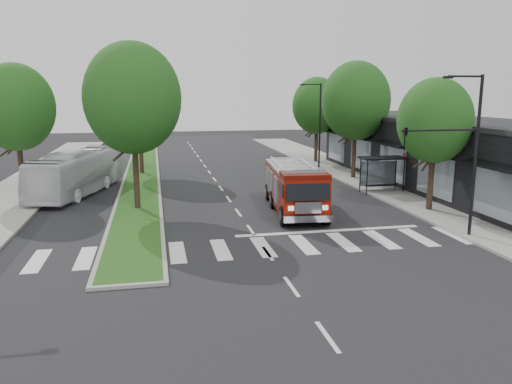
# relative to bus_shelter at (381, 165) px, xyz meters

# --- Properties ---
(ground) EXTENTS (140.00, 140.00, 0.00)m
(ground) POSITION_rel_bus_shelter_xyz_m (-11.20, -8.15, -2.04)
(ground) COLOR black
(ground) RESTS_ON ground
(sidewalk_right) EXTENTS (5.00, 80.00, 0.15)m
(sidewalk_right) POSITION_rel_bus_shelter_xyz_m (1.30, 1.85, -1.96)
(sidewalk_right) COLOR gray
(sidewalk_right) RESTS_ON ground
(sidewalk_left) EXTENTS (5.00, 80.00, 0.15)m
(sidewalk_left) POSITION_rel_bus_shelter_xyz_m (-25.70, 1.85, -1.96)
(sidewalk_left) COLOR gray
(sidewalk_left) RESTS_ON ground
(median) EXTENTS (3.00, 50.00, 0.15)m
(median) POSITION_rel_bus_shelter_xyz_m (-17.20, 9.85, -1.96)
(median) COLOR gray
(median) RESTS_ON ground
(storefront_row) EXTENTS (8.00, 30.00, 5.00)m
(storefront_row) POSITION_rel_bus_shelter_xyz_m (5.80, 1.85, 0.46)
(storefront_row) COLOR black
(storefront_row) RESTS_ON ground
(bus_shelter) EXTENTS (3.20, 1.60, 2.61)m
(bus_shelter) POSITION_rel_bus_shelter_xyz_m (0.00, 0.00, 0.00)
(bus_shelter) COLOR black
(bus_shelter) RESTS_ON ground
(tree_right_near) EXTENTS (4.40, 4.40, 8.05)m
(tree_right_near) POSITION_rel_bus_shelter_xyz_m (0.30, -6.15, 3.47)
(tree_right_near) COLOR black
(tree_right_near) RESTS_ON ground
(tree_right_mid) EXTENTS (5.60, 5.60, 9.72)m
(tree_right_mid) POSITION_rel_bus_shelter_xyz_m (0.30, 5.85, 4.45)
(tree_right_mid) COLOR black
(tree_right_mid) RESTS_ON ground
(tree_right_far) EXTENTS (5.00, 5.00, 8.73)m
(tree_right_far) POSITION_rel_bus_shelter_xyz_m (0.30, 15.85, 3.80)
(tree_right_far) COLOR black
(tree_right_far) RESTS_ON ground
(tree_median_near) EXTENTS (5.80, 5.80, 10.16)m
(tree_median_near) POSITION_rel_bus_shelter_xyz_m (-17.20, -2.15, 4.77)
(tree_median_near) COLOR black
(tree_median_near) RESTS_ON ground
(tree_median_far) EXTENTS (5.60, 5.60, 9.72)m
(tree_median_far) POSITION_rel_bus_shelter_xyz_m (-17.20, 11.85, 4.45)
(tree_median_far) COLOR black
(tree_median_far) RESTS_ON ground
(tree_left_mid) EXTENTS (5.20, 5.20, 9.16)m
(tree_left_mid) POSITION_rel_bus_shelter_xyz_m (-25.20, 3.85, 4.12)
(tree_left_mid) COLOR black
(tree_left_mid) RESTS_ON ground
(streetlight_right_near) EXTENTS (4.08, 0.22, 8.00)m
(streetlight_right_near) POSITION_rel_bus_shelter_xyz_m (-1.59, -11.65, 2.63)
(streetlight_right_near) COLOR black
(streetlight_right_near) RESTS_ON ground
(streetlight_right_far) EXTENTS (2.11, 0.20, 8.00)m
(streetlight_right_far) POSITION_rel_bus_shelter_xyz_m (-0.85, 11.85, 2.44)
(streetlight_right_far) COLOR black
(streetlight_right_far) RESTS_ON ground
(fire_engine) EXTENTS (3.52, 9.01, 3.05)m
(fire_engine) POSITION_rel_bus_shelter_xyz_m (-7.77, -4.42, -0.58)
(fire_engine) COLOR #500B04
(fire_engine) RESTS_ON ground
(city_bus) EXTENTS (5.64, 11.46, 3.11)m
(city_bus) POSITION_rel_bus_shelter_xyz_m (-21.47, 3.80, -0.48)
(city_bus) COLOR silver
(city_bus) RESTS_ON ground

